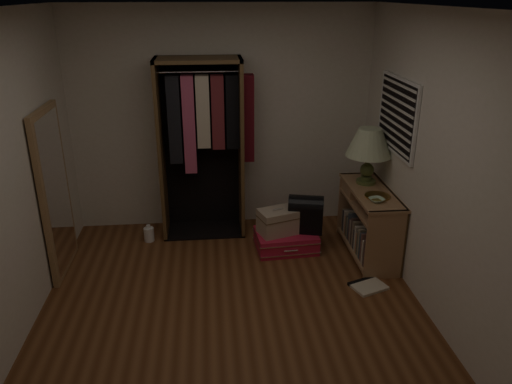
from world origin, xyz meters
The scene contains 13 objects.
ground centered at (0.00, 0.00, 0.00)m, with size 4.00×4.00×0.00m, color brown.
room_walls centered at (0.08, 0.04, 1.50)m, with size 3.52×4.02×2.60m.
console_bookshelf centered at (1.53, 1.04, 0.39)m, with size 0.42×1.12×0.75m.
open_wardrobe centered at (-0.20, 1.77, 1.22)m, with size 1.07×0.50×2.05m.
floor_mirror centered at (-1.70, 1.00, 0.85)m, with size 0.06×0.80×1.70m.
pink_suitcase centered at (0.66, 1.18, 0.10)m, with size 0.72×0.54×0.21m.
train_case centered at (0.56, 1.18, 0.35)m, with size 0.48×0.40×0.30m.
black_bag centered at (0.88, 1.22, 0.42)m, with size 0.43×0.33×0.42m.
table_lamp centered at (1.54, 1.22, 1.20)m, with size 0.54×0.54×0.61m.
brass_tray centered at (1.54, 0.82, 0.76)m, with size 0.33×0.33×0.01m.
ceramic_bowl centered at (1.49, 0.70, 0.77)m, with size 0.15×0.15×0.04m, color #AFD2B3.
white_jug centered at (-0.89, 1.53, 0.09)m, with size 0.13×0.13×0.20m.
floor_book centered at (1.34, 0.33, 0.01)m, with size 0.39×0.35×0.03m.
Camera 1 is at (-0.16, -3.76, 2.71)m, focal length 35.00 mm.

